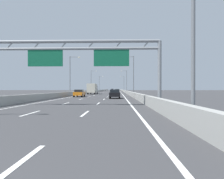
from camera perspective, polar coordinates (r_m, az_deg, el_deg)
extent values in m
plane|color=#38383A|center=(100.81, -0.58, -0.69)|extent=(260.00, 260.00, 0.00)
cube|color=white|center=(14.51, -21.82, -6.22)|extent=(0.16, 3.00, 0.01)
cube|color=white|center=(23.01, -12.83, -3.83)|extent=(0.16, 3.00, 0.01)
cube|color=white|center=(31.79, -8.76, -2.70)|extent=(0.16, 3.00, 0.01)
cube|color=white|center=(40.66, -6.46, -2.06)|extent=(0.16, 3.00, 0.01)
cube|color=white|center=(49.58, -4.99, -1.65)|extent=(0.16, 3.00, 0.01)
cube|color=white|center=(58.52, -3.97, -1.36)|extent=(0.16, 3.00, 0.01)
cube|color=white|center=(67.48, -3.22, -1.15)|extent=(0.16, 3.00, 0.01)
cube|color=white|center=(76.45, -2.65, -0.99)|extent=(0.16, 3.00, 0.01)
cube|color=white|center=(85.43, -2.19, -0.86)|extent=(0.16, 3.00, 0.01)
cube|color=white|center=(94.41, -1.82, -0.75)|extent=(0.16, 3.00, 0.01)
cube|color=white|center=(103.39, -1.52, -0.67)|extent=(0.16, 3.00, 0.01)
cube|color=white|center=(112.38, -1.27, -0.60)|extent=(0.16, 3.00, 0.01)
cube|color=white|center=(121.37, -1.05, -0.53)|extent=(0.16, 3.00, 0.01)
cube|color=white|center=(130.36, -0.86, -0.48)|extent=(0.16, 3.00, 0.01)
cube|color=white|center=(139.35, -0.70, -0.44)|extent=(0.16, 3.00, 0.01)
cube|color=white|center=(148.34, -0.55, -0.39)|extent=(0.16, 3.00, 0.01)
cube|color=white|center=(157.33, -0.43, -0.36)|extent=(0.16, 3.00, 0.01)
cube|color=white|center=(5.01, -25.26, -18.76)|extent=(0.16, 3.00, 0.01)
cube|color=white|center=(13.49, -7.55, -6.70)|extent=(0.16, 3.00, 0.01)
cube|color=white|center=(22.38, -3.85, -3.94)|extent=(0.16, 3.00, 0.01)
cube|color=white|center=(31.34, -2.27, -2.74)|extent=(0.16, 3.00, 0.01)
cube|color=white|center=(40.31, -1.39, -2.08)|extent=(0.16, 3.00, 0.01)
cube|color=white|center=(49.29, -0.83, -1.66)|extent=(0.16, 3.00, 0.01)
cube|color=white|center=(58.28, -0.45, -1.37)|extent=(0.16, 3.00, 0.01)
cube|color=white|center=(67.27, -0.16, -1.15)|extent=(0.16, 3.00, 0.01)
cube|color=white|center=(76.27, 0.05, -0.99)|extent=(0.16, 3.00, 0.01)
cube|color=white|center=(85.26, 0.22, -0.86)|extent=(0.16, 3.00, 0.01)
cube|color=white|center=(94.26, 0.36, -0.76)|extent=(0.16, 3.00, 0.01)
cube|color=white|center=(103.25, 0.47, -0.67)|extent=(0.16, 3.00, 0.01)
cube|color=white|center=(112.25, 0.57, -0.60)|extent=(0.16, 3.00, 0.01)
cube|color=white|center=(121.25, 0.65, -0.54)|extent=(0.16, 3.00, 0.01)
cube|color=white|center=(130.25, 0.72, -0.48)|extent=(0.16, 3.00, 0.01)
cube|color=white|center=(139.25, 0.78, -0.44)|extent=(0.16, 3.00, 0.01)
cube|color=white|center=(148.24, 0.84, -0.40)|extent=(0.16, 3.00, 0.01)
cube|color=white|center=(157.24, 0.88, -0.36)|extent=(0.16, 3.00, 0.01)
cube|color=white|center=(89.21, -4.25, -0.81)|extent=(0.16, 176.00, 0.01)
cube|color=white|center=(88.74, 2.51, -0.82)|extent=(0.16, 176.00, 0.01)
cube|color=#9E9E99|center=(111.26, -3.93, -0.36)|extent=(0.45, 220.00, 0.95)
cube|color=#9E9E99|center=(110.76, 3.19, -0.37)|extent=(0.45, 220.00, 0.95)
cylinder|color=gray|center=(19.98, 13.19, 4.44)|extent=(0.36, 0.36, 6.20)
cylinder|color=gray|center=(20.44, -9.77, 13.14)|extent=(15.85, 0.32, 0.32)
cylinder|color=gray|center=(20.29, -9.77, 11.21)|extent=(15.85, 0.26, 0.26)
cylinder|color=gray|center=(22.59, -26.74, 10.96)|extent=(0.74, 0.10, 0.74)
cylinder|color=gray|center=(21.49, -20.40, 11.54)|extent=(0.74, 0.10, 0.74)
cylinder|color=gray|center=(20.66, -13.44, 12.00)|extent=(0.74, 0.10, 0.74)
cylinder|color=gray|center=(20.15, -6.00, 12.31)|extent=(0.74, 0.10, 0.74)
cylinder|color=gray|center=(19.98, 1.72, 12.42)|extent=(0.74, 0.10, 0.74)
cylinder|color=gray|center=(20.15, 9.43, 12.31)|extent=(0.74, 0.10, 0.74)
cube|color=#0F5B3D|center=(20.97, -18.20, 8.35)|extent=(3.40, 0.12, 1.60)
cube|color=#0F5B3D|center=(19.76, -0.16, 8.87)|extent=(3.40, 0.12, 1.60)
cylinder|color=slate|center=(11.35, 21.81, 16.16)|extent=(0.20, 0.20, 9.50)
cylinder|color=slate|center=(50.49, -11.70, 3.77)|extent=(0.20, 0.20, 9.50)
cylinder|color=slate|center=(50.74, -10.48, 8.98)|extent=(2.20, 0.12, 0.12)
cube|color=#F2EAC6|center=(50.51, -9.24, 8.90)|extent=(0.56, 0.28, 0.20)
cylinder|color=slate|center=(49.28, 6.04, 3.86)|extent=(0.20, 0.20, 9.50)
cylinder|color=slate|center=(49.71, 4.77, 9.16)|extent=(2.20, 0.12, 0.12)
cube|color=#F2EAC6|center=(49.65, 3.48, 9.06)|extent=(0.56, 0.28, 0.20)
cylinder|color=slate|center=(88.64, -5.89, 2.25)|extent=(0.20, 0.20, 9.50)
cylinder|color=slate|center=(88.79, -5.18, 5.22)|extent=(2.20, 0.12, 0.12)
cube|color=#F2EAC6|center=(88.65, -4.48, 5.16)|extent=(0.56, 0.28, 0.20)
cylinder|color=slate|center=(87.96, 4.11, 2.26)|extent=(0.20, 0.20, 9.50)
cylinder|color=slate|center=(88.20, 3.40, 5.25)|extent=(2.20, 0.12, 0.12)
cube|color=#F2EAC6|center=(88.16, 2.68, 5.19)|extent=(0.56, 0.28, 0.20)
cylinder|color=slate|center=(127.18, -3.59, 1.64)|extent=(0.20, 0.20, 9.50)
cylinder|color=slate|center=(127.28, -3.10, 3.71)|extent=(2.20, 0.12, 0.12)
cube|color=#F2EAC6|center=(127.19, -2.60, 3.67)|extent=(0.56, 0.28, 0.20)
cylinder|color=slate|center=(126.70, 3.36, 1.64)|extent=(0.20, 0.20, 9.50)
cylinder|color=slate|center=(126.87, 2.87, 3.72)|extent=(2.20, 0.12, 0.12)
cube|color=#F2EAC6|center=(126.85, 2.37, 3.68)|extent=(0.56, 0.28, 0.20)
cube|color=yellow|center=(106.85, 1.53, -0.30)|extent=(1.82, 4.30, 0.65)
cube|color=black|center=(106.45, 1.53, -0.01)|extent=(1.60, 2.05, 0.43)
cylinder|color=black|center=(108.46, 1.11, -0.46)|extent=(0.22, 0.64, 0.64)
cylinder|color=black|center=(108.45, 1.95, -0.46)|extent=(0.22, 0.64, 0.64)
cylinder|color=black|center=(105.25, 1.09, -0.48)|extent=(0.22, 0.64, 0.64)
cylinder|color=black|center=(105.25, 1.96, -0.48)|extent=(0.22, 0.64, 0.64)
cube|color=black|center=(34.24, 0.79, -1.40)|extent=(1.78, 4.27, 0.67)
cube|color=black|center=(33.78, 0.78, -0.42)|extent=(1.57, 1.96, 0.50)
cylinder|color=black|center=(35.86, -0.41, -1.87)|extent=(0.22, 0.64, 0.64)
cylinder|color=black|center=(35.83, 2.08, -1.87)|extent=(0.22, 0.64, 0.64)
cylinder|color=black|center=(32.69, -0.62, -2.07)|extent=(0.22, 0.64, 0.64)
cylinder|color=black|center=(32.67, 2.12, -2.07)|extent=(0.22, 0.64, 0.64)
cube|color=silver|center=(116.75, 1.39, -0.25)|extent=(1.71, 4.52, 0.65)
cube|color=black|center=(117.14, 1.40, 0.01)|extent=(1.50, 2.00, 0.43)
cylinder|color=black|center=(118.47, 1.04, -0.40)|extent=(0.22, 0.64, 0.64)
cylinder|color=black|center=(118.46, 1.76, -0.40)|extent=(0.22, 0.64, 0.64)
cylinder|color=black|center=(115.05, 1.02, -0.42)|extent=(0.22, 0.64, 0.64)
cylinder|color=black|center=(115.04, 1.76, -0.42)|extent=(0.22, 0.64, 0.64)
cube|color=orange|center=(41.45, -9.13, -1.14)|extent=(1.74, 4.21, 0.64)
cube|color=black|center=(41.12, -9.21, -0.36)|extent=(1.53, 1.98, 0.49)
cylinder|color=black|center=(43.13, -9.73, -1.51)|extent=(0.22, 0.64, 0.64)
cylinder|color=black|center=(42.85, -7.74, -1.52)|extent=(0.22, 0.64, 0.64)
cylinder|color=black|center=(40.09, -10.61, -1.65)|extent=(0.22, 0.64, 0.64)
cylinder|color=black|center=(39.79, -8.47, -1.66)|extent=(0.22, 0.64, 0.64)
cube|color=red|center=(136.38, 0.06, -0.17)|extent=(1.74, 4.15, 0.69)
cube|color=black|center=(136.07, 0.05, 0.08)|extent=(1.53, 1.69, 0.53)
cylinder|color=black|center=(137.93, -0.24, -0.31)|extent=(0.22, 0.64, 0.64)
cylinder|color=black|center=(137.89, 0.39, -0.31)|extent=(0.22, 0.64, 0.64)
cylinder|color=black|center=(134.88, -0.29, -0.32)|extent=(0.22, 0.64, 0.64)
cylinder|color=black|center=(134.84, 0.36, -0.32)|extent=(0.22, 0.64, 0.64)
cube|color=#1E7A38|center=(92.13, 1.34, -0.39)|extent=(1.74, 4.36, 0.62)
cube|color=black|center=(91.52, 1.34, -0.04)|extent=(1.53, 1.93, 0.51)
cylinder|color=black|center=(93.77, 0.88, -0.57)|extent=(0.22, 0.64, 0.64)
cylinder|color=black|center=(93.76, 1.81, -0.57)|extent=(0.22, 0.64, 0.64)
cylinder|color=black|center=(90.51, 0.85, -0.60)|extent=(0.22, 0.64, 0.64)
cylinder|color=black|center=(90.50, 1.82, -0.60)|extent=(0.22, 0.64, 0.64)
cube|color=silver|center=(65.91, -5.11, 0.19)|extent=(2.39, 2.48, 2.20)
cube|color=beige|center=(61.42, -5.60, 0.39)|extent=(2.39, 6.17, 2.64)
cylinder|color=black|center=(66.39, -5.98, -0.76)|extent=(0.28, 0.96, 0.96)
cylinder|color=black|center=(66.15, -4.16, -0.77)|extent=(0.28, 0.96, 0.96)
cylinder|color=black|center=(59.91, -6.81, -0.87)|extent=(0.28, 0.96, 0.96)
cylinder|color=black|center=(59.63, -4.80, -0.88)|extent=(0.28, 0.96, 0.96)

